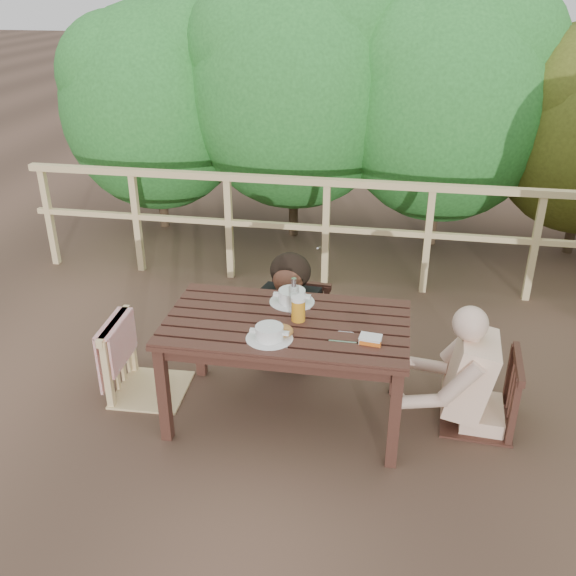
% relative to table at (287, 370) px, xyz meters
% --- Properties ---
extents(ground, '(60.00, 60.00, 0.00)m').
position_rel_table_xyz_m(ground, '(0.00, 0.00, -0.34)').
color(ground, brown).
rests_on(ground, ground).
extents(table, '(1.48, 0.84, 0.69)m').
position_rel_table_xyz_m(table, '(0.00, 0.00, 0.00)').
color(table, '#361D16').
rests_on(table, ground).
extents(chair_left, '(0.52, 0.52, 1.00)m').
position_rel_table_xyz_m(chair_left, '(-0.96, 0.09, 0.16)').
color(chair_left, '#D7B87E').
rests_on(chair_left, ground).
extents(chair_far, '(0.49, 0.49, 0.93)m').
position_rel_table_xyz_m(chair_far, '(-0.08, 0.80, 0.12)').
color(chair_far, '#361D16').
rests_on(chair_far, ground).
extents(chair_right, '(0.49, 0.49, 0.93)m').
position_rel_table_xyz_m(chair_right, '(1.21, 0.15, 0.12)').
color(chair_right, '#361D16').
rests_on(chair_right, ground).
extents(woman, '(0.58, 0.69, 1.31)m').
position_rel_table_xyz_m(woman, '(-0.08, 0.82, 0.31)').
color(woman, black).
rests_on(woman, ground).
extents(diner_right, '(0.70, 0.58, 1.33)m').
position_rel_table_xyz_m(diner_right, '(1.24, 0.15, 0.32)').
color(diner_right, beige).
rests_on(diner_right, ground).
extents(railing, '(5.60, 0.10, 1.01)m').
position_rel_table_xyz_m(railing, '(0.00, 2.00, 0.16)').
color(railing, '#D7B87E').
rests_on(railing, ground).
extents(hedge_row, '(6.60, 1.60, 3.80)m').
position_rel_table_xyz_m(hedge_row, '(0.40, 3.20, 1.56)').
color(hedge_row, '#266928').
rests_on(hedge_row, ground).
extents(soup_near, '(0.28, 0.28, 0.09)m').
position_rel_table_xyz_m(soup_near, '(-0.06, -0.22, 0.39)').
color(soup_near, white).
rests_on(soup_near, table).
extents(soup_far, '(0.29, 0.29, 0.10)m').
position_rel_table_xyz_m(soup_far, '(-0.01, 0.26, 0.39)').
color(soup_far, silver).
rests_on(soup_far, table).
extents(bread_roll, '(0.13, 0.10, 0.07)m').
position_rel_table_xyz_m(bread_roll, '(0.01, -0.16, 0.38)').
color(bread_roll, '#AC5E2B').
rests_on(bread_roll, table).
extents(beer_glass, '(0.09, 0.09, 0.17)m').
position_rel_table_xyz_m(beer_glass, '(0.07, 0.02, 0.43)').
color(beer_glass, orange).
rests_on(beer_glass, table).
extents(bottle, '(0.06, 0.06, 0.27)m').
position_rel_table_xyz_m(bottle, '(0.03, 0.08, 0.48)').
color(bottle, silver).
rests_on(bottle, table).
extents(butter_tub, '(0.14, 0.10, 0.05)m').
position_rel_table_xyz_m(butter_tub, '(0.52, -0.16, 0.37)').
color(butter_tub, white).
rests_on(butter_tub, table).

